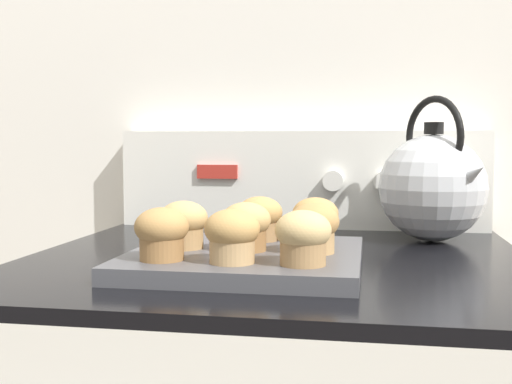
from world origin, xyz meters
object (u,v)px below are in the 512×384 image
(muffin_pan, at_px, (246,259))
(muffin_r0_c2, at_px, (303,237))
(muffin_r0_c0, at_px, (162,233))
(muffin_r2_c1, at_px, (260,218))
(muffin_r1_c0, at_px, (183,224))
(tea_kettle, at_px, (433,186))
(muffin_r1_c1, at_px, (246,226))
(muffin_r1_c2, at_px, (314,227))
(muffin_r2_c2, at_px, (315,219))
(muffin_r0_c1, at_px, (232,235))

(muffin_pan, height_order, muffin_r0_c2, muffin_r0_c2)
(muffin_r0_c0, height_order, muffin_r2_c1, same)
(muffin_r1_c0, bearing_deg, tea_kettle, 37.42)
(muffin_r1_c0, height_order, muffin_r1_c1, same)
(muffin_r1_c2, distance_m, tea_kettle, 0.33)
(muffin_r2_c2, relative_size, tea_kettle, 0.27)
(muffin_r2_c1, bearing_deg, muffin_r1_c0, -136.02)
(muffin_r1_c0, distance_m, muffin_r1_c2, 0.18)
(muffin_r0_c0, distance_m, muffin_r0_c2, 0.17)
(muffin_r0_c0, xyz_separation_m, muffin_r1_c0, (0.00, 0.09, 0.00))
(muffin_r1_c0, height_order, tea_kettle, tea_kettle)
(muffin_r1_c0, xyz_separation_m, muffin_r1_c2, (0.18, -0.01, 0.00))
(muffin_r1_c2, bearing_deg, muffin_r0_c1, -136.02)
(muffin_r1_c0, xyz_separation_m, tea_kettle, (0.35, 0.27, 0.04))
(muffin_r0_c0, bearing_deg, muffin_pan, 44.20)
(muffin_r0_c2, height_order, muffin_r2_c1, same)
(muffin_pan, distance_m, muffin_r2_c2, 0.13)
(muffin_r2_c2, bearing_deg, muffin_r1_c1, -133.51)
(muffin_r0_c1, relative_size, muffin_r0_c2, 1.00)
(muffin_r0_c2, distance_m, muffin_r1_c1, 0.12)
(muffin_r1_c0, bearing_deg, muffin_r2_c2, 26.22)
(muffin_r0_c0, distance_m, muffin_r1_c0, 0.09)
(muffin_r0_c0, distance_m, muffin_r2_c2, 0.25)
(muffin_r1_c0, bearing_deg, muffin_r0_c2, -27.80)
(muffin_r0_c2, height_order, muffin_r1_c0, same)
(muffin_r0_c2, xyz_separation_m, muffin_r2_c2, (-0.00, 0.18, 0.00))
(muffin_pan, distance_m, muffin_r1_c2, 0.10)
(muffin_r2_c1, height_order, tea_kettle, tea_kettle)
(muffin_r0_c0, xyz_separation_m, muffin_r0_c1, (0.09, -0.00, 0.00))
(muffin_r2_c2, xyz_separation_m, tea_kettle, (0.18, 0.19, 0.04))
(muffin_r1_c1, bearing_deg, muffin_pan, 86.38)
(muffin_r1_c0, distance_m, muffin_r2_c1, 0.13)
(muffin_r0_c0, relative_size, muffin_r1_c2, 1.00)
(muffin_r1_c0, height_order, muffin_r2_c2, same)
(muffin_r1_c1, xyz_separation_m, muffin_r2_c1, (0.00, 0.09, 0.00))
(muffin_r0_c1, height_order, muffin_r2_c2, same)
(muffin_r2_c1, bearing_deg, muffin_r0_c1, -90.92)
(muffin_r0_c2, xyz_separation_m, muffin_r2_c1, (-0.08, 0.18, 0.00))
(muffin_pan, xyz_separation_m, tea_kettle, (0.27, 0.27, 0.08))
(muffin_r0_c1, distance_m, muffin_r2_c1, 0.18)
(muffin_r2_c1, height_order, muffin_r2_c2, same)
(muffin_r1_c0, bearing_deg, muffin_r0_c1, -46.52)
(muffin_r0_c2, distance_m, muffin_r1_c2, 0.09)
(muffin_r2_c1, xyz_separation_m, tea_kettle, (0.26, 0.18, 0.04))
(muffin_r1_c0, height_order, muffin_r2_c1, same)
(muffin_r0_c2, height_order, muffin_r1_c1, same)
(muffin_r0_c1, height_order, muffin_r2_c1, same)
(muffin_r2_c1, bearing_deg, muffin_r1_c2, -46.83)
(muffin_r1_c1, bearing_deg, muffin_r2_c2, 46.49)
(muffin_r0_c1, height_order, tea_kettle, tea_kettle)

